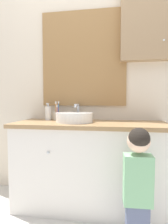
{
  "coord_description": "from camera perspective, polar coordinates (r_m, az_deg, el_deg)",
  "views": [
    {
      "loc": [
        0.19,
        -1.27,
        1.01
      ],
      "look_at": [
        -0.05,
        0.29,
        0.91
      ],
      "focal_mm": 28.0,
      "sensor_mm": 36.0,
      "label": 1
    }
  ],
  "objects": [
    {
      "name": "toothbrush_holder",
      "position": [
        1.87,
        -8.76,
        -1.04
      ],
      "size": [
        0.08,
        0.08,
        0.2
      ],
      "color": "beige",
      "rests_on": "vanity_counter"
    },
    {
      "name": "vanity_counter",
      "position": [
        1.73,
        1.91,
        -16.79
      ],
      "size": [
        1.42,
        0.52,
        0.81
      ],
      "color": "silver",
      "rests_on": "ground_plane"
    },
    {
      "name": "child_figure",
      "position": [
        1.29,
        17.23,
        -19.68
      ],
      "size": [
        0.19,
        0.41,
        0.84
      ],
      "color": "slate",
      "rests_on": "ground_plane"
    },
    {
      "name": "soap_dispenser",
      "position": [
        1.88,
        -11.66,
        -0.32
      ],
      "size": [
        0.06,
        0.06,
        0.18
      ],
      "color": "white",
      "rests_on": "vanity_counter"
    },
    {
      "name": "wall_back",
      "position": [
        1.92,
        3.83,
        12.06
      ],
      "size": [
        3.2,
        0.18,
        2.5
      ],
      "color": "beige",
      "rests_on": "ground_plane"
    },
    {
      "name": "sink_basin",
      "position": [
        1.66,
        -3.09,
        -1.67
      ],
      "size": [
        0.35,
        0.4,
        0.17
      ],
      "color": "white",
      "rests_on": "vanity_counter"
    }
  ]
}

